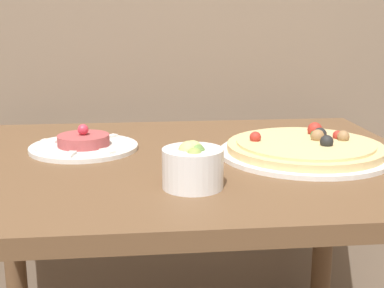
{
  "coord_description": "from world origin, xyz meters",
  "views": [
    {
      "loc": [
        -0.1,
        -0.72,
        1.07
      ],
      "look_at": [
        0.02,
        0.36,
        0.8
      ],
      "focal_mm": 50.0,
      "sensor_mm": 36.0,
      "label": 1
    }
  ],
  "objects": [
    {
      "name": "small_bowl",
      "position": [
        -0.0,
        0.2,
        0.8
      ],
      "size": [
        0.11,
        0.11,
        0.09
      ],
      "color": "white",
      "rests_on": "dining_table"
    },
    {
      "name": "tartare_plate",
      "position": [
        -0.22,
        0.49,
        0.77
      ],
      "size": [
        0.25,
        0.25,
        0.06
      ],
      "color": "white",
      "rests_on": "dining_table"
    },
    {
      "name": "dining_table",
      "position": [
        0.0,
        0.4,
        0.64
      ],
      "size": [
        1.03,
        0.8,
        0.76
      ],
      "color": "brown",
      "rests_on": "ground_plane"
    },
    {
      "name": "pizza_plate",
      "position": [
        0.27,
        0.39,
        0.77
      ],
      "size": [
        0.38,
        0.38,
        0.06
      ],
      "color": "white",
      "rests_on": "dining_table"
    }
  ]
}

